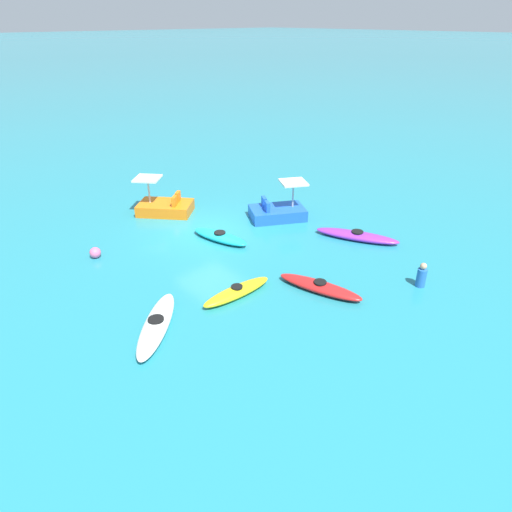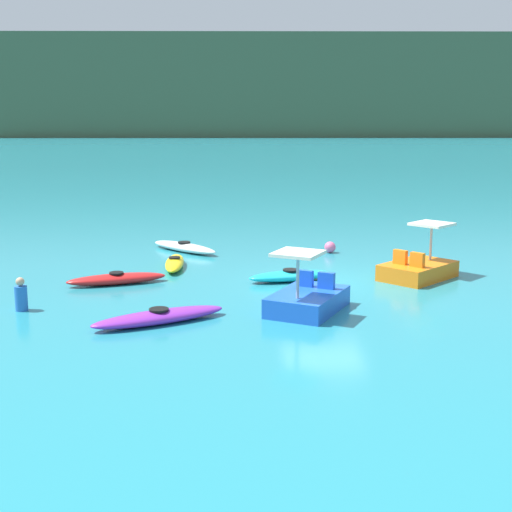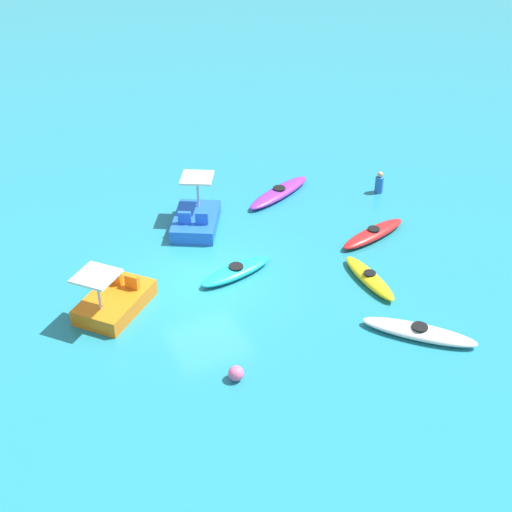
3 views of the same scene
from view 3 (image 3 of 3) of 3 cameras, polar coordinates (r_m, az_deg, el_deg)
The scene contains 10 objects.
ground_plane at distance 22.35m, azimuth -4.19°, elevation -2.01°, with size 600.00×600.00×0.00m, color teal.
kayak_red at distance 24.74m, azimuth 9.50°, elevation 1.81°, with size 3.03×1.39×0.37m.
kayak_yellow at distance 22.42m, azimuth 9.18°, elevation -1.76°, with size 0.67×2.68×0.37m.
kayak_cyan at distance 22.45m, azimuth -1.62°, elevation -1.23°, with size 2.74×1.29×0.37m.
kayak_purple at distance 27.08m, azimuth 1.89°, elevation 5.19°, with size 3.40×2.08×0.37m.
kayak_white at distance 20.51m, azimuth 13.09°, elevation -6.02°, with size 2.77×2.86×0.37m.
pedal_boat_blue at distance 24.99m, azimuth -4.90°, elevation 2.98°, with size 2.51×2.83×1.68m.
pedal_boat_orange at distance 21.30m, azimuth -11.42°, elevation -3.54°, with size 2.80×2.70×1.68m.
buoy_pink at distance 18.63m, azimuth -1.63°, elevation -9.50°, with size 0.42×0.42×0.42m, color pink.
person_near_shore at distance 27.67m, azimuth 9.97°, elevation 5.83°, with size 0.43×0.43×0.88m.
Camera 3 is at (6.61, 17.10, 12.78)m, focal length 49.27 mm.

